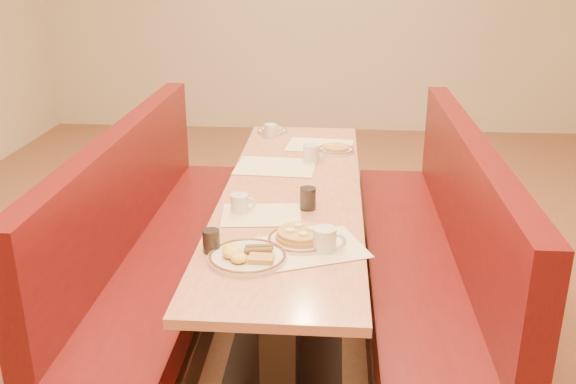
# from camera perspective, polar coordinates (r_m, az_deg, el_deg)

# --- Properties ---
(ground) EXTENTS (8.00, 8.00, 0.00)m
(ground) POSITION_cam_1_polar(r_m,az_deg,el_deg) (3.62, 0.34, -11.07)
(ground) COLOR #9E6647
(ground) RESTS_ON ground
(diner_table) EXTENTS (0.70, 2.50, 0.75)m
(diner_table) POSITION_cam_1_polar(r_m,az_deg,el_deg) (3.44, 0.35, -5.76)
(diner_table) COLOR black
(diner_table) RESTS_ON ground
(booth_left) EXTENTS (0.55, 2.50, 1.05)m
(booth_left) POSITION_cam_1_polar(r_m,az_deg,el_deg) (3.57, -11.53, -5.44)
(booth_left) COLOR #4C3326
(booth_left) RESTS_ON ground
(booth_right) EXTENTS (0.55, 2.50, 1.05)m
(booth_right) POSITION_cam_1_polar(r_m,az_deg,el_deg) (3.48, 12.54, -6.22)
(booth_right) COLOR #4C3326
(booth_right) RESTS_ON ground
(placemat_near_left) EXTENTS (0.39, 0.31, 0.00)m
(placemat_near_left) POSITION_cam_1_polar(r_m,az_deg,el_deg) (2.99, -2.38, -2.04)
(placemat_near_left) COLOR #FFF3C7
(placemat_near_left) RESTS_ON diner_table
(placemat_near_right) EXTENTS (0.53, 0.47, 0.00)m
(placemat_near_right) POSITION_cam_1_polar(r_m,az_deg,el_deg) (2.67, 1.95, -4.98)
(placemat_near_right) COLOR #FFF3C7
(placemat_near_right) RESTS_ON diner_table
(placemat_far_left) EXTENTS (0.46, 0.36, 0.00)m
(placemat_far_left) POSITION_cam_1_polar(r_m,az_deg,el_deg) (3.65, -1.11, 2.28)
(placemat_far_left) COLOR #FFF3C7
(placemat_far_left) RESTS_ON diner_table
(placemat_far_right) EXTENTS (0.43, 0.34, 0.00)m
(placemat_far_right) POSITION_cam_1_polar(r_m,az_deg,el_deg) (4.05, 2.85, 4.17)
(placemat_far_right) COLOR #FFF3C7
(placemat_far_right) RESTS_ON diner_table
(pancake_plate) EXTENTS (0.28, 0.28, 0.06)m
(pancake_plate) POSITION_cam_1_polar(r_m,az_deg,el_deg) (2.71, 1.13, -4.06)
(pancake_plate) COLOR silver
(pancake_plate) RESTS_ON diner_table
(eggs_plate) EXTENTS (0.32, 0.32, 0.06)m
(eggs_plate) POSITION_cam_1_polar(r_m,az_deg,el_deg) (2.57, -3.73, -5.70)
(eggs_plate) COLOR silver
(eggs_plate) RESTS_ON diner_table
(extra_plate_mid) EXTENTS (0.23, 0.23, 0.05)m
(extra_plate_mid) POSITION_cam_1_polar(r_m,az_deg,el_deg) (3.94, 4.26, 3.82)
(extra_plate_mid) COLOR silver
(extra_plate_mid) RESTS_ON diner_table
(extra_plate_far) EXTENTS (0.21, 0.21, 0.04)m
(extra_plate_far) POSITION_cam_1_polar(r_m,az_deg,el_deg) (4.35, -1.41, 5.47)
(extra_plate_far) COLOR silver
(extra_plate_far) RESTS_ON diner_table
(coffee_mug_a) EXTENTS (0.14, 0.10, 0.10)m
(coffee_mug_a) POSITION_cam_1_polar(r_m,az_deg,el_deg) (2.62, 3.37, -4.25)
(coffee_mug_a) COLOR silver
(coffee_mug_a) RESTS_ON diner_table
(coffee_mug_b) EXTENTS (0.12, 0.08, 0.09)m
(coffee_mug_b) POSITION_cam_1_polar(r_m,az_deg,el_deg) (3.01, -4.27, -1.01)
(coffee_mug_b) COLOR silver
(coffee_mug_b) RESTS_ON diner_table
(coffee_mug_c) EXTENTS (0.13, 0.09, 0.10)m
(coffee_mug_c) POSITION_cam_1_polar(r_m,az_deg,el_deg) (3.74, 2.13, 3.49)
(coffee_mug_c) COLOR silver
(coffee_mug_c) RESTS_ON diner_table
(coffee_mug_d) EXTENTS (0.11, 0.08, 0.09)m
(coffee_mug_d) POSITION_cam_1_polar(r_m,az_deg,el_deg) (4.23, -1.52, 5.49)
(coffee_mug_d) COLOR silver
(coffee_mug_d) RESTS_ON diner_table
(soda_tumbler_near) EXTENTS (0.07, 0.07, 0.10)m
(soda_tumbler_near) POSITION_cam_1_polar(r_m,az_deg,el_deg) (2.64, -6.83, -4.36)
(soda_tumbler_near) COLOR black
(soda_tumbler_near) RESTS_ON diner_table
(soda_tumbler_mid) EXTENTS (0.08, 0.08, 0.11)m
(soda_tumbler_mid) POSITION_cam_1_polar(r_m,az_deg,el_deg) (3.05, 1.78, -0.58)
(soda_tumbler_mid) COLOR black
(soda_tumbler_mid) RESTS_ON diner_table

